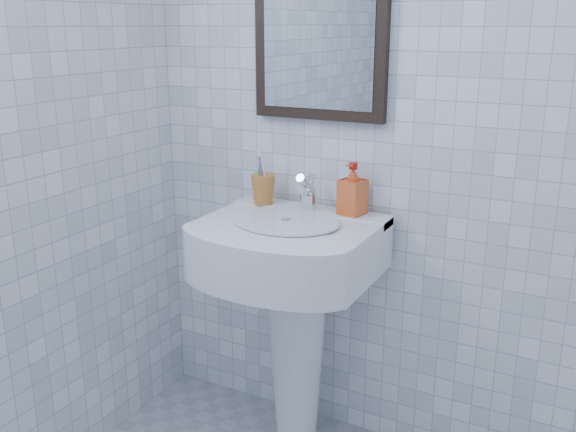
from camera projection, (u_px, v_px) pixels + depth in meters
The scene contains 6 objects.
wall_back at pixel (434, 124), 2.14m from camera, with size 2.20×0.02×2.50m, color white.
washbasin at pixel (294, 296), 2.33m from camera, with size 0.60×0.44×0.93m.
faucet at pixel (308, 195), 2.32m from camera, with size 0.06×0.13×0.15m.
toothbrush_cup at pixel (263, 189), 2.40m from camera, with size 0.09×0.09×0.11m, color #C5712E, non-canonical shape.
soap_dispenser at pixel (353, 189), 2.26m from camera, with size 0.08×0.09×0.19m, color red.
wall_mirror at pixel (320, 30), 2.22m from camera, with size 0.50×0.04×0.62m.
Camera 1 is at (0.56, -0.92, 1.57)m, focal length 40.00 mm.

